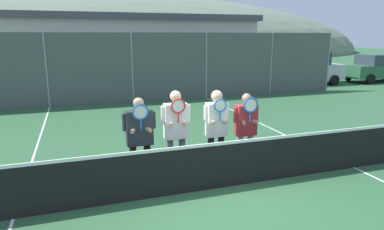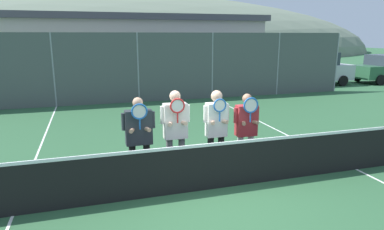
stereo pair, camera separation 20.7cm
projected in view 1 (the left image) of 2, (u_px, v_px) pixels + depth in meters
ground_plane at (211, 189)px, 6.50m from camera, size 120.00×120.00×0.00m
hill_distant at (90, 53)px, 55.08m from camera, size 94.95×52.75×18.46m
clubhouse_building at (119, 48)px, 21.71m from camera, size 17.37×5.50×4.07m
fence_back at (132, 68)px, 14.53m from camera, size 20.35×0.06×2.96m
tennis_net at (211, 166)px, 6.39m from camera, size 9.13×0.09×1.01m
court_line_left_sideline at (34, 157)px, 8.21m from camera, size 0.05×16.00×0.01m
court_line_right_sideline at (278, 132)px, 10.32m from camera, size 0.05×16.00×0.01m
player_leftmost at (140, 135)px, 6.42m from camera, size 0.63×0.34×1.73m
player_center_left at (176, 128)px, 6.68m from camera, size 0.59×0.34×1.82m
player_center_right at (216, 126)px, 6.88m from camera, size 0.54×0.34×1.79m
player_rightmost at (246, 126)px, 7.12m from camera, size 0.57×0.34×1.69m
car_left_of_center at (121, 76)px, 16.59m from camera, size 4.54×1.96×1.76m
car_center at (219, 73)px, 18.39m from camera, size 4.61×2.10×1.66m
car_right_of_center at (303, 68)px, 20.00m from camera, size 4.66×1.99×1.89m
car_far_right at (379, 68)px, 21.32m from camera, size 4.59×1.94×1.69m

